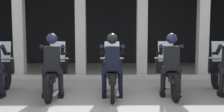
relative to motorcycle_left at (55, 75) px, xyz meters
The scene contains 9 objects.
ground_plane 3.11m from the motorcycle_left, 61.56° to the left, with size 80.00×80.00×0.00m, color gray.
station_building 5.39m from the motorcycle_left, 73.48° to the left, with size 11.74×4.35×3.30m.
kerb_strip 2.72m from the motorcycle_left, 56.99° to the left, with size 11.24×0.24×0.12m, color #B7B5AD.
motorcycle_left is the anchor object (origin of this frame).
police_officer_left 0.52m from the motorcycle_left, 90.26° to the right, with size 0.63×0.61×1.58m.
motorcycle_center 1.46m from the motorcycle_left, ahead, with size 0.62×2.04×1.35m.
police_officer_center 1.55m from the motorcycle_left, 10.86° to the right, with size 0.63×0.61×1.58m.
motorcycle_right 2.93m from the motorcycle_left, ahead, with size 0.62×2.04×1.35m.
police_officer_right 2.97m from the motorcycle_left, ahead, with size 0.63×0.61×1.58m.
Camera 1 is at (-0.08, -7.02, 1.75)m, focal length 46.37 mm.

